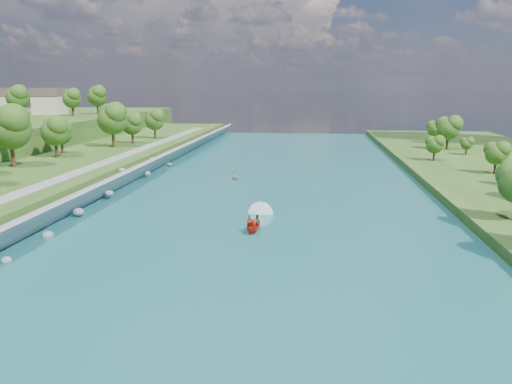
# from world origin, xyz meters

# --- Properties ---
(ground) EXTENTS (260.00, 260.00, 0.00)m
(ground) POSITION_xyz_m (0.00, 0.00, 0.00)
(ground) COLOR #2D5119
(ground) RESTS_ON ground
(river_water) EXTENTS (55.00, 240.00, 0.10)m
(river_water) POSITION_xyz_m (0.00, 20.00, 0.05)
(river_water) COLOR #18565D
(river_water) RESTS_ON ground
(ridge_west) EXTENTS (60.00, 120.00, 9.00)m
(ridge_west) POSITION_xyz_m (-82.50, 95.00, 4.50)
(ridge_west) COLOR #2D5119
(ridge_west) RESTS_ON ground
(riprap_bank) EXTENTS (4.01, 236.00, 4.13)m
(riprap_bank) POSITION_xyz_m (-25.84, 19.46, 1.79)
(riprap_bank) COLOR slate
(riprap_bank) RESTS_ON ground
(riverside_path) EXTENTS (3.00, 200.00, 0.10)m
(riverside_path) POSITION_xyz_m (-32.50, 20.00, 3.55)
(riverside_path) COLOR gray
(riverside_path) RESTS_ON berm_west
(ridge_houses) EXTENTS (29.50, 29.50, 8.40)m
(ridge_houses) POSITION_xyz_m (-88.67, 100.00, 13.31)
(ridge_houses) COLOR beige
(ridge_houses) RESTS_ON ridge_west
(trees_ridge) EXTENTS (24.51, 53.07, 10.94)m
(trees_ridge) POSITION_xyz_m (-70.99, 90.90, 14.04)
(trees_ridge) COLOR #294813
(trees_ridge) RESTS_ON ridge_west
(motorboat) EXTENTS (3.60, 18.75, 2.23)m
(motorboat) POSITION_xyz_m (0.20, 7.65, 0.74)
(motorboat) COLOR red
(motorboat) RESTS_ON river_water
(raft) EXTENTS (2.41, 2.91, 1.57)m
(raft) POSITION_xyz_m (-7.74, 41.35, 0.45)
(raft) COLOR gray
(raft) RESTS_ON river_water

